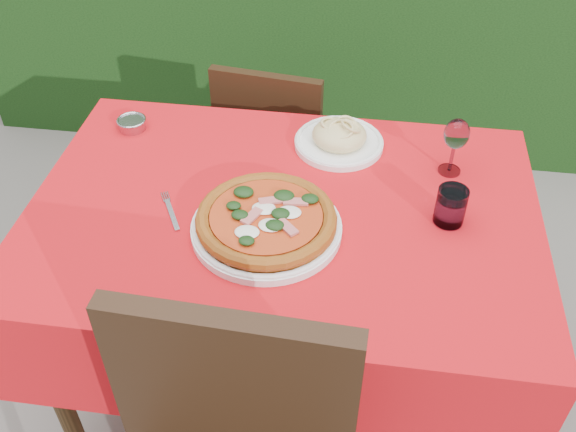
# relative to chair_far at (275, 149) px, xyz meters

# --- Properties ---
(ground) EXTENTS (60.00, 60.00, 0.00)m
(ground) POSITION_rel_chair_far_xyz_m (0.12, -0.64, -0.46)
(ground) COLOR #68625E
(ground) RESTS_ON ground
(dining_table) EXTENTS (1.26, 0.86, 0.75)m
(dining_table) POSITION_rel_chair_far_xyz_m (0.12, -0.64, 0.14)
(dining_table) COLOR #482F17
(dining_table) RESTS_ON ground
(chair_far) EXTENTS (0.41, 0.41, 0.80)m
(chair_far) POSITION_rel_chair_far_xyz_m (0.00, 0.00, 0.00)
(chair_far) COLOR black
(chair_far) RESTS_ON ground
(pizza_plate) EXTENTS (0.36, 0.36, 0.07)m
(pizza_plate) POSITION_rel_chair_far_xyz_m (0.10, -0.73, 0.32)
(pizza_plate) COLOR white
(pizza_plate) RESTS_ON dining_table
(pasta_plate) EXTENTS (0.25, 0.25, 0.07)m
(pasta_plate) POSITION_rel_chair_far_xyz_m (0.24, -0.35, 0.31)
(pasta_plate) COLOR white
(pasta_plate) RESTS_ON dining_table
(water_glass) EXTENTS (0.07, 0.07, 0.10)m
(water_glass) POSITION_rel_chair_far_xyz_m (0.53, -0.63, 0.33)
(water_glass) COLOR silver
(water_glass) RESTS_ON dining_table
(wine_glass) EXTENTS (0.07, 0.07, 0.16)m
(wine_glass) POSITION_rel_chair_far_xyz_m (0.54, -0.43, 0.40)
(wine_glass) COLOR silver
(wine_glass) RESTS_ON dining_table
(fork) EXTENTS (0.10, 0.15, 0.00)m
(fork) POSITION_rel_chair_far_xyz_m (-0.14, -0.70, 0.29)
(fork) COLOR #B9B9C0
(fork) RESTS_ON dining_table
(steel_ramekin) EXTENTS (0.08, 0.08, 0.03)m
(steel_ramekin) POSITION_rel_chair_far_xyz_m (-0.35, -0.35, 0.30)
(steel_ramekin) COLOR #ADADB4
(steel_ramekin) RESTS_ON dining_table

